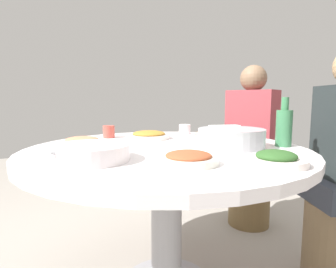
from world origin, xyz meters
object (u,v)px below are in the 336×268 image
tea_cup_far (109,132)px  stool_for_diner_right (249,196)px  dish_tofu_braise (149,135)px  dish_noodles (210,135)px  rice_bowl (231,137)px  dish_greens (276,159)px  dish_stirfry (189,158)px  tea_cup_near (185,129)px  round_dining_table (166,173)px  diner_right (252,126)px  dish_shrimp (82,141)px  green_bottle (284,127)px  soup_bowl (91,153)px

tea_cup_far → stool_for_diner_right: size_ratio=0.16×
dish_tofu_braise → stool_for_diner_right: 1.00m
dish_noodles → stool_for_diner_right: size_ratio=0.52×
rice_bowl → tea_cup_far: (-0.42, 0.59, -0.01)m
dish_greens → dish_tofu_braise: bearing=98.8°
stool_for_diner_right → dish_stirfry: bearing=-144.5°
dish_noodles → tea_cup_near: (-0.04, 0.21, 0.02)m
round_dining_table → dish_greens: size_ratio=6.30×
dish_tofu_braise → diner_right: size_ratio=0.33×
dish_tofu_braise → dish_greens: (0.12, -0.80, 0.00)m
stool_for_diner_right → dish_shrimp: bearing=-175.4°
dish_greens → dish_shrimp: bearing=123.9°
dish_stirfry → tea_cup_far: 0.79m
dish_stirfry → stool_for_diner_right: dish_stirfry is taller
dish_tofu_braise → rice_bowl: bearing=-63.1°
dish_stirfry → rice_bowl: bearing=29.0°
rice_bowl → dish_greens: bearing=-106.3°
green_bottle → dish_stirfry: bearing=-170.4°
dish_greens → green_bottle: green_bottle is taller
soup_bowl → tea_cup_near: size_ratio=3.87×
dish_tofu_braise → dish_noodles: (0.34, -0.13, -0.00)m
dish_greens → stool_for_diner_right: bearing=49.6°
dish_greens → tea_cup_near: (0.17, 0.88, 0.01)m
soup_bowl → dish_greens: soup_bowl is taller
rice_bowl → soup_bowl: size_ratio=1.08×
tea_cup_far → diner_right: size_ratio=0.09×
stool_for_diner_right → round_dining_table: bearing=-157.8°
dish_shrimp → tea_cup_far: 0.27m
dish_shrimp → dish_noodles: (0.72, -0.09, -0.00)m
dish_tofu_braise → dish_shrimp: size_ratio=1.22×
dish_stirfry → stool_for_diner_right: (0.99, 0.70, -0.53)m
stool_for_diner_right → tea_cup_far: bearing=175.3°
diner_right → soup_bowl: bearing=-158.8°
dish_shrimp → dish_stirfry: bearing=-67.2°
dish_stirfry → green_bottle: (0.60, 0.10, 0.08)m
soup_bowl → green_bottle: bearing=-6.7°
dish_stirfry → dish_shrimp: bearing=112.8°
dish_stirfry → dish_noodles: (0.47, 0.51, -0.00)m
soup_bowl → dish_stirfry: 0.36m
dish_shrimp → tea_cup_far: tea_cup_far is taller
rice_bowl → tea_cup_far: size_ratio=4.33×
dish_greens → diner_right: diner_right is taller
dish_noodles → stool_for_diner_right: (0.52, 0.19, -0.52)m
dish_tofu_braise → diner_right: (0.85, 0.06, 0.01)m
dish_stirfry → dish_greens: dish_greens is taller
tea_cup_near → tea_cup_far: tea_cup_far is taller
dish_tofu_braise → green_bottle: green_bottle is taller
soup_bowl → dish_noodles: soup_bowl is taller
diner_right → dish_noodles: bearing=-160.1°
soup_bowl → green_bottle: 0.90m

